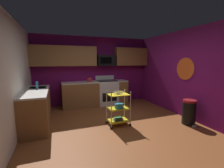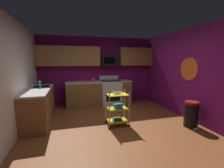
{
  "view_description": "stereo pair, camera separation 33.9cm",
  "coord_description": "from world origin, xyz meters",
  "px_view_note": "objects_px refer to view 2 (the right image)",
  "views": [
    {
      "loc": [
        -1.38,
        -3.5,
        1.67
      ],
      "look_at": [
        0.05,
        0.42,
        1.05
      ],
      "focal_mm": 24.68,
      "sensor_mm": 36.0,
      "label": 1
    },
    {
      "loc": [
        -1.05,
        -3.61,
        1.67
      ],
      "look_at": [
        0.05,
        0.42,
        1.05
      ],
      "focal_mm": 24.68,
      "sensor_mm": 36.0,
      "label": 2
    }
  ],
  "objects_px": {
    "mixing_bowl_large": "(118,106)",
    "dish_soap_bottle": "(40,84)",
    "oven_range": "(111,92)",
    "rolling_cart": "(117,108)",
    "kettle": "(93,79)",
    "trash_can": "(191,114)",
    "microwave": "(110,60)",
    "book_stack": "(117,119)",
    "fruit_bowl": "(117,93)"
  },
  "relations": [
    {
      "from": "kettle",
      "to": "fruit_bowl",
      "type": "bearing_deg",
      "value": -80.82
    },
    {
      "from": "book_stack",
      "to": "kettle",
      "type": "distance_m",
      "value": 2.21
    },
    {
      "from": "oven_range",
      "to": "dish_soap_bottle",
      "type": "height_order",
      "value": "dish_soap_bottle"
    },
    {
      "from": "fruit_bowl",
      "to": "oven_range",
      "type": "bearing_deg",
      "value": 80.11
    },
    {
      "from": "rolling_cart",
      "to": "mixing_bowl_large",
      "type": "bearing_deg",
      "value": 0.0
    },
    {
      "from": "oven_range",
      "to": "rolling_cart",
      "type": "distance_m",
      "value": 2.05
    },
    {
      "from": "book_stack",
      "to": "trash_can",
      "type": "relative_size",
      "value": 0.39
    },
    {
      "from": "rolling_cart",
      "to": "dish_soap_bottle",
      "type": "xyz_separation_m",
      "value": [
        -1.99,
        1.01,
        0.57
      ]
    },
    {
      "from": "kettle",
      "to": "trash_can",
      "type": "xyz_separation_m",
      "value": [
        2.13,
        -2.6,
        -0.67
      ]
    },
    {
      "from": "rolling_cart",
      "to": "dish_soap_bottle",
      "type": "height_order",
      "value": "dish_soap_bottle"
    },
    {
      "from": "oven_range",
      "to": "trash_can",
      "type": "relative_size",
      "value": 1.67
    },
    {
      "from": "book_stack",
      "to": "fruit_bowl",
      "type": "bearing_deg",
      "value": -135.0
    },
    {
      "from": "kettle",
      "to": "dish_soap_bottle",
      "type": "distance_m",
      "value": 1.94
    },
    {
      "from": "fruit_bowl",
      "to": "mixing_bowl_large",
      "type": "distance_m",
      "value": 0.36
    },
    {
      "from": "microwave",
      "to": "trash_can",
      "type": "relative_size",
      "value": 1.06
    },
    {
      "from": "trash_can",
      "to": "microwave",
      "type": "bearing_deg",
      "value": 118.13
    },
    {
      "from": "kettle",
      "to": "oven_range",
      "type": "bearing_deg",
      "value": 0.33
    },
    {
      "from": "book_stack",
      "to": "oven_range",
      "type": "bearing_deg",
      "value": 80.11
    },
    {
      "from": "dish_soap_bottle",
      "to": "kettle",
      "type": "bearing_deg",
      "value": 31.28
    },
    {
      "from": "mixing_bowl_large",
      "to": "trash_can",
      "type": "distance_m",
      "value": 1.88
    },
    {
      "from": "mixing_bowl_large",
      "to": "book_stack",
      "type": "height_order",
      "value": "mixing_bowl_large"
    },
    {
      "from": "oven_range",
      "to": "rolling_cart",
      "type": "xyz_separation_m",
      "value": [
        -0.35,
        -2.02,
        -0.03
      ]
    },
    {
      "from": "mixing_bowl_large",
      "to": "fruit_bowl",
      "type": "bearing_deg",
      "value": -180.0
    },
    {
      "from": "oven_range",
      "to": "trash_can",
      "type": "xyz_separation_m",
      "value": [
        1.45,
        -2.6,
        -0.15
      ]
    },
    {
      "from": "microwave",
      "to": "kettle",
      "type": "relative_size",
      "value": 2.65
    },
    {
      "from": "mixing_bowl_large",
      "to": "kettle",
      "type": "relative_size",
      "value": 0.95
    },
    {
      "from": "fruit_bowl",
      "to": "kettle",
      "type": "bearing_deg",
      "value": 99.18
    },
    {
      "from": "oven_range",
      "to": "kettle",
      "type": "height_order",
      "value": "kettle"
    },
    {
      "from": "oven_range",
      "to": "book_stack",
      "type": "distance_m",
      "value": 2.08
    },
    {
      "from": "mixing_bowl_large",
      "to": "dish_soap_bottle",
      "type": "relative_size",
      "value": 1.26
    },
    {
      "from": "kettle",
      "to": "microwave",
      "type": "bearing_deg",
      "value": 9.09
    },
    {
      "from": "rolling_cart",
      "to": "fruit_bowl",
      "type": "distance_m",
      "value": 0.42
    },
    {
      "from": "trash_can",
      "to": "dish_soap_bottle",
      "type": "bearing_deg",
      "value": 157.23
    },
    {
      "from": "microwave",
      "to": "trash_can",
      "type": "bearing_deg",
      "value": -61.87
    },
    {
      "from": "rolling_cart",
      "to": "fruit_bowl",
      "type": "bearing_deg",
      "value": 0.0
    },
    {
      "from": "fruit_bowl",
      "to": "book_stack",
      "type": "relative_size",
      "value": 1.05
    },
    {
      "from": "rolling_cart",
      "to": "dish_soap_bottle",
      "type": "distance_m",
      "value": 2.3
    },
    {
      "from": "kettle",
      "to": "dish_soap_bottle",
      "type": "relative_size",
      "value": 1.32
    },
    {
      "from": "microwave",
      "to": "book_stack",
      "type": "height_order",
      "value": "microwave"
    },
    {
      "from": "microwave",
      "to": "mixing_bowl_large",
      "type": "distance_m",
      "value": 2.45
    },
    {
      "from": "mixing_bowl_large",
      "to": "dish_soap_bottle",
      "type": "xyz_separation_m",
      "value": [
        -2.01,
        1.01,
        0.5
      ]
    },
    {
      "from": "microwave",
      "to": "dish_soap_bottle",
      "type": "height_order",
      "value": "microwave"
    },
    {
      "from": "microwave",
      "to": "trash_can",
      "type": "xyz_separation_m",
      "value": [
        1.45,
        -2.71,
        -1.37
      ]
    },
    {
      "from": "rolling_cart",
      "to": "oven_range",
      "type": "bearing_deg",
      "value": 80.11
    },
    {
      "from": "kettle",
      "to": "dish_soap_bottle",
      "type": "height_order",
      "value": "kettle"
    },
    {
      "from": "microwave",
      "to": "oven_range",
      "type": "bearing_deg",
      "value": -89.74
    },
    {
      "from": "fruit_bowl",
      "to": "trash_can",
      "type": "xyz_separation_m",
      "value": [
        1.8,
        -0.58,
        -0.55
      ]
    },
    {
      "from": "microwave",
      "to": "dish_soap_bottle",
      "type": "bearing_deg",
      "value": -154.46
    },
    {
      "from": "microwave",
      "to": "fruit_bowl",
      "type": "distance_m",
      "value": 2.31
    },
    {
      "from": "kettle",
      "to": "dish_soap_bottle",
      "type": "bearing_deg",
      "value": -148.72
    }
  ]
}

